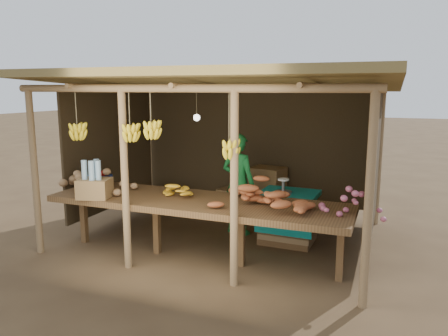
% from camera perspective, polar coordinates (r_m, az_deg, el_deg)
% --- Properties ---
extents(ground, '(60.00, 60.00, 0.00)m').
position_cam_1_polar(ground, '(6.66, 0.00, -8.92)').
color(ground, brown).
rests_on(ground, ground).
extents(stall_structure, '(4.70, 3.50, 2.43)m').
position_cam_1_polar(stall_structure, '(6.30, -0.49, 7.78)').
color(stall_structure, '#92714B').
rests_on(stall_structure, ground).
extents(counter, '(3.90, 1.05, 0.80)m').
position_cam_1_polar(counter, '(5.61, -3.52, -4.76)').
color(counter, brown).
rests_on(counter, ground).
extents(potato_heap, '(1.24, 0.95, 0.37)m').
position_cam_1_polar(potato_heap, '(6.35, -16.49, -1.10)').
color(potato_heap, '#A47E55').
rests_on(potato_heap, counter).
extents(sweet_potato_heap, '(1.20, 0.81, 0.36)m').
position_cam_1_polar(sweet_potato_heap, '(5.26, 5.58, -3.07)').
color(sweet_potato_heap, '#A4522A').
rests_on(sweet_potato_heap, counter).
extents(onion_heap, '(0.74, 0.45, 0.35)m').
position_cam_1_polar(onion_heap, '(4.98, 16.29, -4.27)').
color(onion_heap, '#BE5C76').
rests_on(onion_heap, counter).
extents(banana_pile, '(0.55, 0.38, 0.34)m').
position_cam_1_polar(banana_pile, '(5.76, -5.41, -1.99)').
color(banana_pile, gold).
rests_on(banana_pile, counter).
extents(tomato_basin, '(0.38, 0.38, 0.20)m').
position_cam_1_polar(tomato_basin, '(6.72, -15.96, -1.36)').
color(tomato_basin, navy).
rests_on(tomato_basin, counter).
extents(bottle_box, '(0.47, 0.41, 0.50)m').
position_cam_1_polar(bottle_box, '(5.88, -16.58, -1.93)').
color(bottle_box, olive).
rests_on(bottle_box, counter).
extents(vendor, '(0.64, 0.50, 1.55)m').
position_cam_1_polar(vendor, '(6.63, 1.87, -2.08)').
color(vendor, '#1A7832').
rests_on(vendor, ground).
extents(tarp_crate, '(0.84, 0.73, 0.97)m').
position_cam_1_polar(tarp_crate, '(6.39, 8.36, -6.15)').
color(tarp_crate, brown).
rests_on(tarp_crate, ground).
extents(carton_stack, '(1.20, 0.53, 0.86)m').
position_cam_1_polar(carton_stack, '(7.60, 4.26, -3.54)').
color(carton_stack, olive).
rests_on(carton_stack, ground).
extents(burlap_sacks, '(0.85, 0.45, 0.60)m').
position_cam_1_polar(burlap_sacks, '(7.75, -7.15, -4.20)').
color(burlap_sacks, '#40321E').
rests_on(burlap_sacks, ground).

